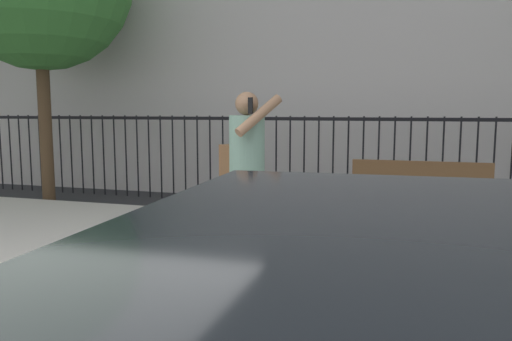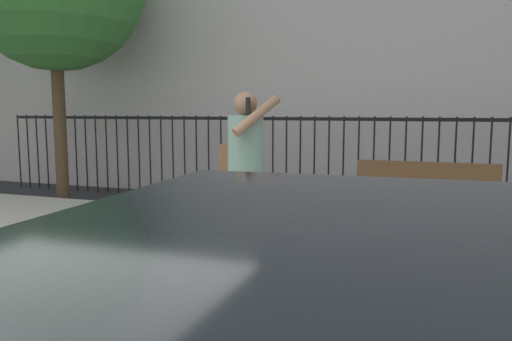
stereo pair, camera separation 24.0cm
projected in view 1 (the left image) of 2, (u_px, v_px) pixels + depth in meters
sidewalk at (181, 257)px, 5.51m from camera, size 28.00×4.40×0.15m
iron_fence at (269, 148)px, 8.91m from camera, size 12.03×0.04×1.60m
pedestrian_on_phone at (246, 167)px, 4.78m from camera, size 0.71×0.66×1.73m
street_bench at (419, 197)px, 6.04m from camera, size 1.60×0.45×0.95m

